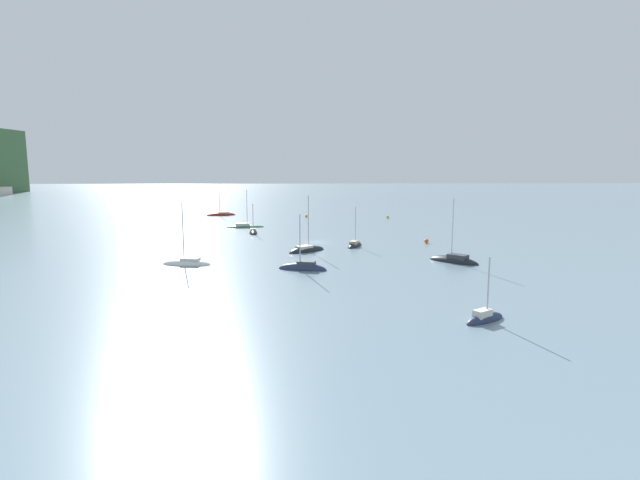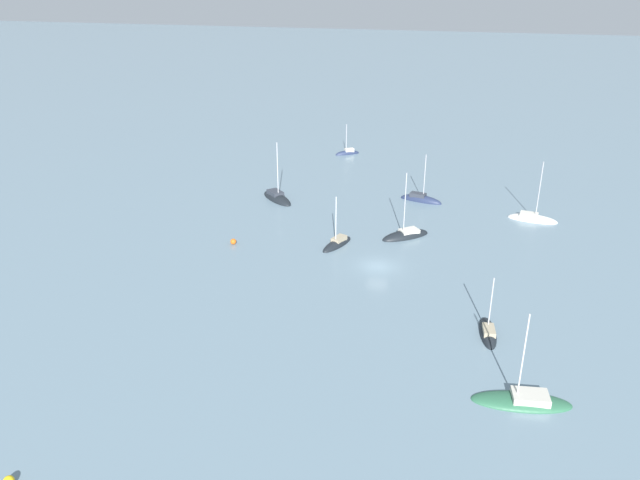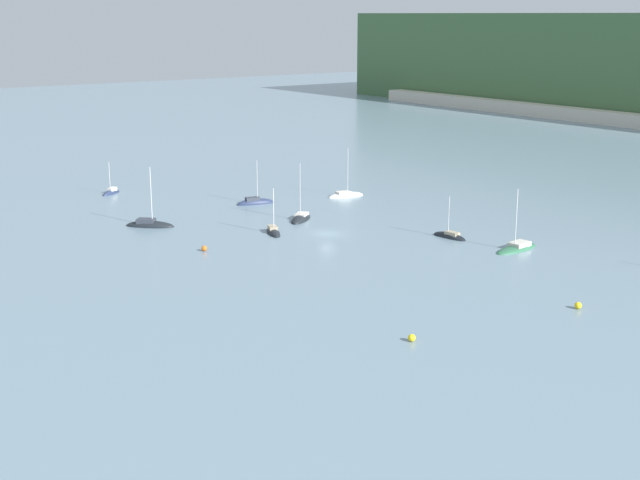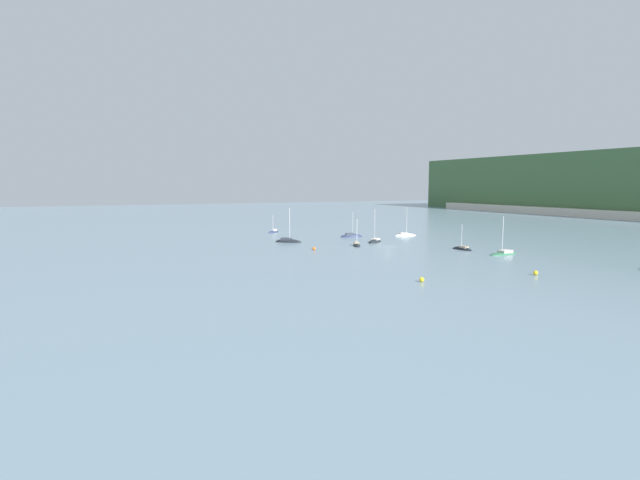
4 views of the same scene
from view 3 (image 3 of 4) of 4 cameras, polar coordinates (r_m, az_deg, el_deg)
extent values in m
plane|color=slate|center=(132.10, 0.45, 0.40)|extent=(600.00, 600.00, 0.00)
ellipsoid|color=black|center=(141.16, -1.24, 1.30)|extent=(6.28, 6.97, 1.77)
cube|color=silver|center=(141.53, -1.18, 1.64)|extent=(2.89, 3.02, 0.50)
cylinder|color=#B2B2B7|center=(139.83, -1.29, 3.19)|extent=(0.14, 0.14, 8.62)
ellipsoid|color=black|center=(139.18, -10.82, 0.86)|extent=(7.05, 7.22, 1.77)
cube|color=#333842|center=(139.18, -11.07, 1.20)|extent=(3.14, 3.18, 0.71)
cylinder|color=silver|center=(138.03, -10.76, 2.82)|extent=(0.14, 0.14, 8.74)
ellipsoid|color=#2D6647|center=(126.30, 12.45, -0.60)|extent=(3.84, 8.68, 1.12)
cube|color=beige|center=(126.69, 12.64, -0.26)|extent=(2.33, 3.25, 0.66)
cylinder|color=silver|center=(124.92, 12.45, 1.34)|extent=(0.14, 0.14, 8.27)
ellipsoid|color=white|center=(159.35, 1.67, 2.80)|extent=(3.30, 7.22, 1.60)
cube|color=silver|center=(158.94, 1.49, 3.03)|extent=(1.99, 2.71, 0.56)
cylinder|color=#B2B2B7|center=(158.67, 1.79, 4.44)|extent=(0.14, 0.14, 8.31)
ellipsoid|color=#232D4C|center=(166.13, -13.22, 2.90)|extent=(3.76, 4.80, 1.49)
cube|color=silver|center=(166.30, -13.16, 3.18)|extent=(1.74, 1.98, 0.71)
cylinder|color=#B2B2B7|center=(165.37, -13.32, 3.95)|extent=(0.14, 0.14, 5.46)
ellipsoid|color=#232D4C|center=(153.46, -4.15, 2.32)|extent=(3.36, 6.91, 1.88)
cube|color=#333842|center=(153.13, -4.34, 2.62)|extent=(1.79, 2.64, 0.69)
cylinder|color=#B2B2B7|center=(152.79, -4.05, 3.80)|extent=(0.14, 0.14, 6.99)
ellipsoid|color=black|center=(132.62, -3.00, 0.43)|extent=(6.20, 3.82, 1.46)
cube|color=tan|center=(132.91, -3.04, 0.78)|extent=(2.45, 1.92, 0.60)
cylinder|color=silver|center=(131.52, -3.00, 1.94)|extent=(0.14, 0.14, 6.45)
ellipsoid|color=black|center=(131.22, 8.28, 0.15)|extent=(6.02, 2.28, 1.52)
cube|color=tan|center=(130.77, 8.45, 0.40)|extent=(2.23, 1.37, 0.53)
cylinder|color=#B2B2B7|center=(130.65, 8.24, 1.56)|extent=(0.14, 0.14, 5.70)
sphere|color=yellow|center=(89.58, 5.89, -6.25)|extent=(0.77, 0.77, 0.77)
sphere|color=yellow|center=(102.70, 16.19, -4.05)|extent=(0.79, 0.79, 0.79)
sphere|color=orange|center=(123.40, -7.42, -0.54)|extent=(0.78, 0.78, 0.78)
camera|label=1|loc=(209.77, -13.95, 9.00)|focal=28.00mm
camera|label=2|loc=(92.84, 32.77, 13.41)|focal=35.00mm
camera|label=4|loc=(18.28, 51.81, -54.39)|focal=28.00mm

